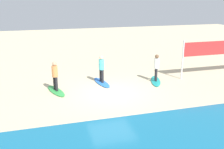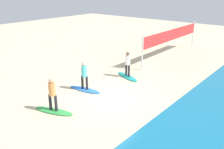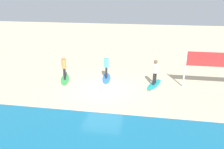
{
  "view_description": "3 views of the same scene",
  "coord_description": "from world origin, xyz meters",
  "px_view_note": "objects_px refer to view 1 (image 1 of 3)",
  "views": [
    {
      "loc": [
        3.6,
        12.68,
        5.1
      ],
      "look_at": [
        -0.36,
        -1.12,
        0.72
      ],
      "focal_mm": 41.1,
      "sensor_mm": 36.0,
      "label": 1
    },
    {
      "loc": [
        9.39,
        7.84,
        5.78
      ],
      "look_at": [
        -0.92,
        -0.61,
        0.96
      ],
      "focal_mm": 39.92,
      "sensor_mm": 36.0,
      "label": 2
    },
    {
      "loc": [
        -2.68,
        12.63,
        5.79
      ],
      "look_at": [
        -0.53,
        -0.39,
        0.87
      ],
      "focal_mm": 35.84,
      "sensor_mm": 36.0,
      "label": 3
    }
  ],
  "objects_px": {
    "surfer_green": "(55,74)",
    "surfer_teal": "(156,66)",
    "surfboard_teal": "(156,81)",
    "surfboard_green": "(56,91)",
    "surfboard_blue": "(102,82)",
    "surfer_blue": "(101,67)"
  },
  "relations": [
    {
      "from": "surfer_green",
      "to": "surfer_teal",
      "type": "bearing_deg",
      "value": -179.37
    },
    {
      "from": "surfboard_teal",
      "to": "surfboard_green",
      "type": "distance_m",
      "value": 6.12
    },
    {
      "from": "surfboard_teal",
      "to": "surfboard_blue",
      "type": "relative_size",
      "value": 1.0
    },
    {
      "from": "surfer_green",
      "to": "surfboard_green",
      "type": "bearing_deg",
      "value": 0.0
    },
    {
      "from": "surfboard_teal",
      "to": "surfboard_green",
      "type": "xyz_separation_m",
      "value": [
        6.12,
        0.07,
        0.0
      ]
    },
    {
      "from": "surfer_green",
      "to": "surfer_blue",
      "type": "bearing_deg",
      "value": -165.85
    },
    {
      "from": "surfboard_green",
      "to": "surfboard_blue",
      "type": "bearing_deg",
      "value": 86.9
    },
    {
      "from": "surfer_blue",
      "to": "surfer_green",
      "type": "xyz_separation_m",
      "value": [
        2.81,
        0.71,
        0.0
      ]
    },
    {
      "from": "surfer_teal",
      "to": "surfer_green",
      "type": "bearing_deg",
      "value": 0.63
    },
    {
      "from": "surfboard_blue",
      "to": "surfer_green",
      "type": "bearing_deg",
      "value": -84.71
    },
    {
      "from": "surfboard_green",
      "to": "surfer_teal",
      "type": "bearing_deg",
      "value": 73.38
    },
    {
      "from": "surfer_teal",
      "to": "surfboard_green",
      "type": "height_order",
      "value": "surfer_teal"
    },
    {
      "from": "surfboard_blue",
      "to": "surfer_blue",
      "type": "xyz_separation_m",
      "value": [
        0.0,
        0.0,
        0.99
      ]
    },
    {
      "from": "surfer_blue",
      "to": "surfboard_green",
      "type": "height_order",
      "value": "surfer_blue"
    },
    {
      "from": "surfboard_teal",
      "to": "surfboard_blue",
      "type": "height_order",
      "value": "same"
    },
    {
      "from": "surfboard_blue",
      "to": "surfboard_green",
      "type": "bearing_deg",
      "value": -84.71
    },
    {
      "from": "surfboard_teal",
      "to": "surfer_teal",
      "type": "distance_m",
      "value": 0.99
    },
    {
      "from": "surfer_blue",
      "to": "surfer_green",
      "type": "height_order",
      "value": "same"
    },
    {
      "from": "surfer_blue",
      "to": "surfboard_green",
      "type": "bearing_deg",
      "value": 14.15
    },
    {
      "from": "surfboard_blue",
      "to": "surfer_blue",
      "type": "relative_size",
      "value": 1.28
    },
    {
      "from": "surfer_blue",
      "to": "surfboard_blue",
      "type": "bearing_deg",
      "value": 180.0
    },
    {
      "from": "surfboard_green",
      "to": "surfer_green",
      "type": "bearing_deg",
      "value": 72.75
    }
  ]
}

